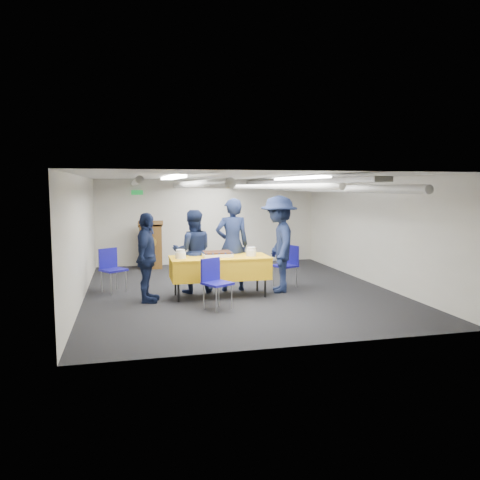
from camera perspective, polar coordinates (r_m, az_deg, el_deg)
The scene contains 14 objects.
ground at distance 9.61m, azimuth -0.26°, elevation -6.10°, with size 7.00×7.00×0.00m, color black.
room_shell at distance 9.80m, azimuth -0.28°, elevation 4.84°, with size 6.00×7.00×2.30m.
serving_table at distance 8.96m, azimuth -2.47°, elevation -3.38°, with size 1.89×0.80×0.77m.
sheet_cake at distance 8.96m, azimuth -2.80°, elevation -1.71°, with size 0.56×0.44×0.10m.
plate_stack_left at distance 8.76m, azimuth -7.28°, elevation -1.75°, with size 0.20×0.20×0.17m.
plate_stack_right at distance 9.01m, azimuth 1.38°, elevation -1.46°, with size 0.20×0.20×0.17m.
podium at distance 12.28m, azimuth -10.84°, elevation -0.56°, with size 0.62×0.53×1.25m.
chair_near at distance 8.09m, azimuth -3.14°, elevation -4.66°, with size 0.57×0.57×0.87m.
chair_right at distance 9.90m, azimuth 5.88°, elevation -2.63°, with size 0.55×0.55×0.87m.
chair_left at distance 9.71m, azimuth -15.44°, elevation -3.01°, with size 0.58×0.58×0.87m.
sailor_a at distance 9.42m, azimuth -0.96°, elevation -0.58°, with size 0.68×0.45×1.87m, color black.
sailor_b at distance 9.31m, azimuth -5.78°, elevation -1.38°, with size 0.80×0.62×1.65m, color black.
sailor_c at distance 8.64m, azimuth -11.30°, elevation -2.13°, with size 0.96×0.40×1.64m, color black.
sailor_d at distance 9.34m, azimuth 4.75°, elevation -0.49°, with size 1.24×0.72×1.93m, color black.
Camera 1 is at (-2.14, -9.13, 2.09)m, focal length 35.00 mm.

